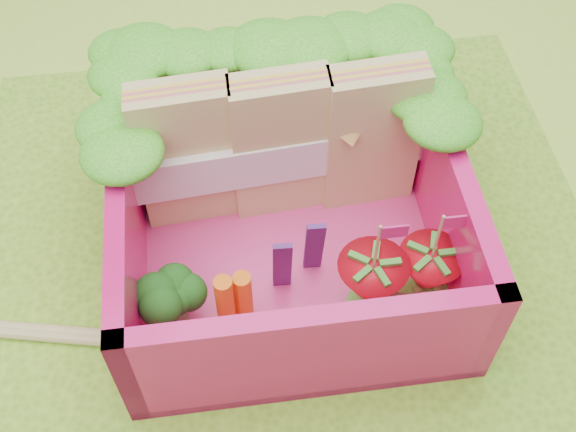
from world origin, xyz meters
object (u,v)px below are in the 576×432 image
Objects in this scene: sandwich_stack at (281,146)px; broccoli at (167,295)px; chopsticks at (6,330)px; strawberry_right at (428,273)px; bento_box at (288,212)px; strawberry_left at (371,284)px.

sandwich_stack is 4.06× the size of broccoli.
sandwich_stack is 0.74m from broccoli.
chopsticks is at bearing -156.89° from sandwich_stack.
strawberry_right is 1.63m from chopsticks.
bento_box is 4.28× the size of broccoli.
strawberry_left is 1.04× the size of strawberry_right.
strawberry_left is (0.27, -0.31, -0.09)m from bento_box.
strawberry_right reaches higher than broccoli.
sandwich_stack reaches higher than broccoli.
broccoli is 0.67m from chopsticks.
chopsticks is (-1.39, 0.08, -0.17)m from strawberry_left.
sandwich_stack is (0.00, 0.25, 0.11)m from bento_box.
bento_box is at bearing 150.01° from strawberry_right.
broccoli is 0.98m from strawberry_right.
chopsticks is at bearing -168.48° from bento_box.
bento_box is at bearing 30.32° from broccoli.
broccoli is at bearing 179.82° from strawberry_right.
strawberry_right is at bearing -29.99° from bento_box.
sandwich_stack is at bearing 47.63° from broccoli.
strawberry_left reaches higher than bento_box.
broccoli reaches higher than chopsticks.
chopsticks is (-1.13, -0.23, -0.25)m from bento_box.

